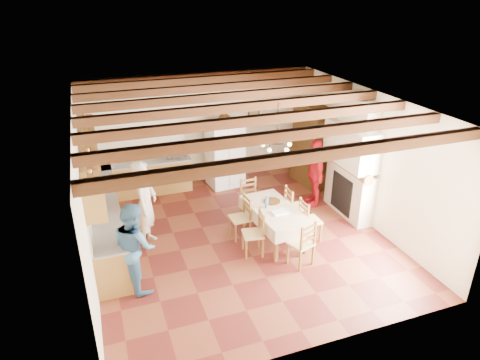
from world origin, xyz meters
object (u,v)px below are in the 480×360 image
at_px(hutch, 310,145).
at_px(person_woman_blue, 135,246).
at_px(dining_table, 274,212).
at_px(chair_end_near, 301,243).
at_px(chair_end_far, 251,199).
at_px(person_man, 145,204).
at_px(chair_right_far, 295,206).
at_px(chair_right_near, 310,220).
at_px(person_woman_red, 315,173).
at_px(chair_left_near, 253,233).
at_px(chair_left_far, 240,217).
at_px(microwave, 176,152).
at_px(refrigerator, 225,154).

relative_size(hutch, person_woman_blue, 1.32).
xyz_separation_m(dining_table, chair_end_near, (0.12, -1.02, -0.18)).
relative_size(chair_end_far, person_man, 0.51).
relative_size(chair_right_far, person_man, 0.51).
bearing_deg(chair_right_near, person_woman_blue, 95.19).
height_order(chair_end_far, person_woman_blue, person_woman_blue).
relative_size(chair_end_near, person_woman_red, 0.57).
height_order(dining_table, chair_left_near, chair_left_near).
bearing_deg(chair_left_far, hutch, 124.24).
distance_m(chair_left_near, chair_right_far, 1.50).
bearing_deg(person_woman_red, person_man, -69.71).
bearing_deg(chair_left_far, chair_right_near, 64.23).
distance_m(person_woman_blue, person_woman_red, 4.89).
bearing_deg(chair_left_far, chair_end_far, 140.84).
height_order(chair_left_near, microwave, microwave).
bearing_deg(dining_table, chair_end_far, 97.35).
xyz_separation_m(refrigerator, chair_right_near, (0.84, -3.28, -0.41)).
xyz_separation_m(chair_end_far, person_woman_red, (1.72, 0.14, 0.37)).
height_order(chair_left_near, chair_right_far, same).
bearing_deg(hutch, dining_table, -136.66).
bearing_deg(chair_left_near, person_woman_red, 133.99).
relative_size(refrigerator, chair_end_near, 1.85).
distance_m(chair_right_far, person_woman_red, 1.26).
xyz_separation_m(dining_table, chair_left_near, (-0.63, -0.37, -0.18)).
relative_size(chair_end_near, chair_end_far, 1.00).
bearing_deg(chair_left_far, refrigerator, 166.33).
bearing_deg(chair_end_far, person_woman_blue, -152.40).
bearing_deg(dining_table, microwave, 113.77).
height_order(dining_table, chair_right_far, chair_right_far).
distance_m(chair_right_near, chair_end_far, 1.56).
bearing_deg(chair_end_near, hutch, -138.90).
bearing_deg(chair_right_far, refrigerator, 18.81).
distance_m(person_woman_blue, microwave, 4.13).
bearing_deg(refrigerator, hutch, -22.68).
height_order(hutch, chair_end_far, hutch).
relative_size(chair_right_near, person_woman_blue, 0.57).
bearing_deg(chair_left_near, microwave, -158.28).
height_order(chair_right_near, chair_end_far, same).
distance_m(refrigerator, chair_right_far, 2.78).
bearing_deg(chair_left_near, dining_table, 130.24).
height_order(hutch, microwave, hutch).
bearing_deg(person_woman_blue, chair_right_far, -95.53).
bearing_deg(chair_right_far, chair_left_far, 93.94).
relative_size(chair_left_near, person_man, 0.51).
distance_m(dining_table, person_man, 2.68).
height_order(chair_left_near, chair_end_near, same).
bearing_deg(microwave, person_woman_red, -26.47).
height_order(dining_table, person_woman_blue, person_woman_blue).
bearing_deg(chair_end_far, chair_left_far, -129.49).
distance_m(chair_end_far, person_man, 2.49).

